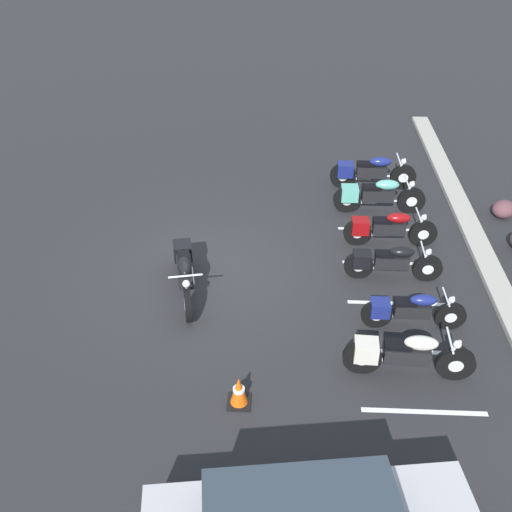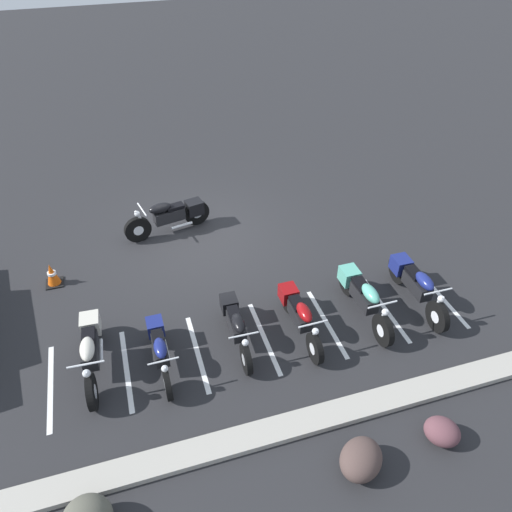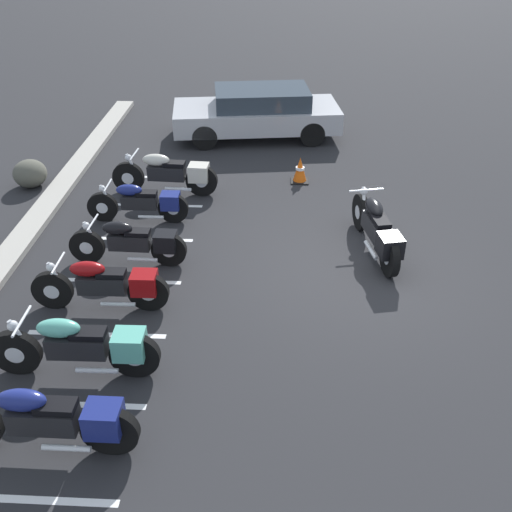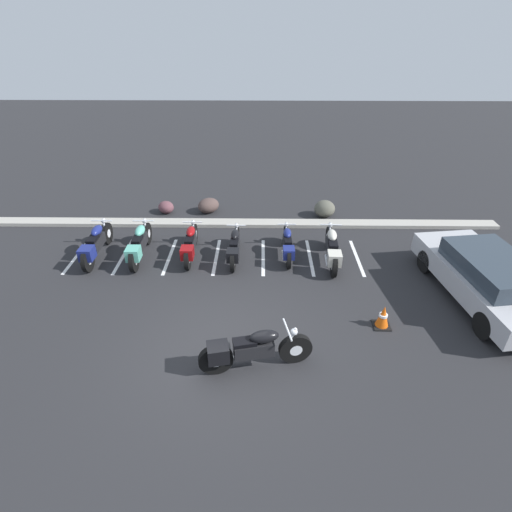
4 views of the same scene
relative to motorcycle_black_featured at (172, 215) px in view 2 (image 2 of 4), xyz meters
name	(u,v)px [view 2 (image 2 of 4)]	position (x,y,z in m)	size (l,w,h in m)	color
ground	(200,236)	(-0.62, 0.48, -0.50)	(60.00, 60.00, 0.00)	#262628
motorcycle_black_featured	(172,215)	(0.00, 0.00, 0.00)	(2.34, 0.85, 0.93)	black
parked_bike_0	(415,284)	(-4.72, 4.33, -0.01)	(0.65, 2.32, 0.91)	black
parked_bike_1	(362,296)	(-3.41, 4.33, -0.01)	(0.65, 2.32, 0.91)	black
parked_bike_2	(299,314)	(-1.91, 4.42, -0.04)	(0.61, 2.17, 0.85)	black
parked_bike_3	(236,324)	(-0.58, 4.30, -0.06)	(0.59, 2.09, 0.82)	black
parked_bike_4	(160,348)	(1.00, 4.47, -0.07)	(0.57, 2.02, 0.79)	black
parked_bike_5	(91,349)	(2.27, 4.15, -0.01)	(0.65, 2.31, 0.91)	black
concrete_curb	(274,431)	(-0.62, 6.62, -0.44)	(18.00, 0.50, 0.12)	#A8A399
landscape_rock_0	(442,432)	(-3.32, 7.57, -0.27)	(0.61, 0.54, 0.44)	brown
landscape_rock_2	(361,459)	(-1.75, 7.64, -0.23)	(0.81, 0.66, 0.54)	#4C3A36
traffic_cone	(52,275)	(3.06, 1.34, -0.23)	(0.40, 0.40, 0.58)	black
stall_line_0	(441,297)	(-5.43, 4.44, -0.49)	(0.10, 2.10, 0.00)	white
stall_line_1	(386,309)	(-4.00, 4.44, -0.49)	(0.10, 2.10, 0.00)	white
stall_line_2	(327,323)	(-2.58, 4.44, -0.49)	(0.10, 2.10, 0.00)	white
stall_line_3	(264,338)	(-1.15, 4.44, -0.49)	(0.10, 2.10, 0.00)	white
stall_line_4	(198,353)	(0.27, 4.44, -0.49)	(0.10, 2.10, 0.00)	white
stall_line_5	(127,370)	(1.70, 4.44, -0.49)	(0.10, 2.10, 0.00)	white
stall_line_6	(50,387)	(3.12, 4.44, -0.49)	(0.10, 2.10, 0.00)	white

